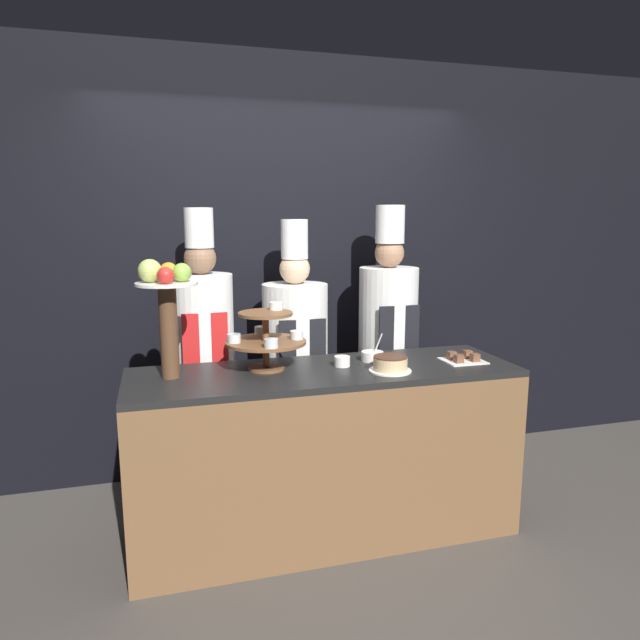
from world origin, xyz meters
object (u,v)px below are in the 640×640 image
Objects in this scene: serving_bowl_far at (372,356)px; chef_center_right at (388,333)px; tiered_stand at (266,337)px; cake_round at (390,364)px; chef_left at (203,345)px; cake_square_tray at (463,358)px; cup_white at (342,361)px; chef_center_left at (295,349)px; fruit_pedestal at (166,300)px.

serving_bowl_far is 0.09× the size of chef_center_right.
tiered_stand is 2.75× the size of serving_bowl_far.
chef_left is (-0.91, 0.74, -0.00)m from cake_round.
chef_center_right reaches higher than chef_left.
chef_left is at bearing 150.60° from serving_bowl_far.
tiered_stand is 1.91× the size of cake_square_tray.
cup_white is at bearing 141.22° from cake_round.
tiered_stand reaches higher than cup_white.
serving_bowl_far is (-0.49, 0.15, 0.01)m from cake_square_tray.
cup_white is 0.56× the size of serving_bowl_far.
chef_center_right is at bearing 68.37° from cake_round.
chef_center_left is at bearing 122.81° from serving_bowl_far.
chef_center_right reaches higher than chef_center_left.
serving_bowl_far is at bearing -120.97° from chef_center_right.
cup_white is at bearing -6.74° from tiered_stand.
chef_center_right reaches higher than serving_bowl_far.
fruit_pedestal is 6.94× the size of cup_white.
serving_bowl_far reaches higher than cup_white.
fruit_pedestal is 0.33× the size of chef_left.
tiered_stand is 0.44m from cup_white.
cup_white is 0.39× the size of cake_square_tray.
chef_center_left is 0.95× the size of chef_center_right.
chef_center_left is at bearing 102.34° from cup_white.
chef_left reaches higher than chef_center_left.
chef_left reaches higher than cake_round.
chef_left is (-0.90, 0.51, 0.01)m from serving_bowl_far.
cake_square_tray is at bearing -25.38° from chef_left.
serving_bowl_far is (0.61, 0.02, -0.15)m from tiered_stand.
serving_bowl_far reaches higher than cake_square_tray.
fruit_pedestal is 1.04m from chef_center_left.
chef_left is 0.58m from chef_center_left.
chef_center_left is at bearing 141.05° from cake_square_tray.
cake_round is at bearing -87.64° from serving_bowl_far.
cake_round is 0.49m from cake_square_tray.
chef_left is (0.21, 0.54, -0.36)m from fruit_pedestal.
serving_bowl_far is at bearing 92.36° from cake_round.
serving_bowl_far is (-0.01, 0.24, -0.01)m from cake_round.
cup_white is 0.59m from chef_center_left.
tiered_stand is at bearing -118.27° from chef_center_left.
cake_square_tray is 0.13× the size of chef_center_left.
fruit_pedestal is at bearing 178.07° from cup_white.
chef_center_right is at bearing 20.99° from fruit_pedestal.
cake_round reaches higher than cup_white.
chef_left reaches higher than cup_white.
cup_white is 0.76m from chef_center_right.
chef_center_left reaches higher than cake_square_tray.
cake_round is at bearing -111.63° from chef_center_right.
chef_center_left is (0.78, 0.54, -0.42)m from fruit_pedestal.
serving_bowl_far is (0.20, 0.07, -0.00)m from cup_white.
tiered_stand is at bearing 2.01° from fruit_pedestal.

